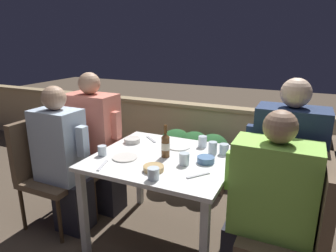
% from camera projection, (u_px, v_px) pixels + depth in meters
% --- Properties ---
extents(ground_plane, '(16.00, 16.00, 0.00)m').
position_uv_depth(ground_plane, '(164.00, 239.00, 2.45)').
color(ground_plane, brown).
extents(parapet_wall, '(9.00, 0.18, 0.79)m').
position_uv_depth(parapet_wall, '(219.00, 137.00, 3.68)').
color(parapet_wall, tan).
rests_on(parapet_wall, ground_plane).
extents(dining_table, '(1.02, 0.91, 0.72)m').
position_uv_depth(dining_table, '(164.00, 167.00, 2.27)').
color(dining_table, white).
rests_on(dining_table, ground_plane).
extents(planter_hedge, '(0.78, 0.47, 0.60)m').
position_uv_depth(planter_hedge, '(193.00, 155.00, 3.30)').
color(planter_hedge, brown).
rests_on(planter_hedge, ground_plane).
extents(chair_left_near, '(0.48, 0.47, 0.93)m').
position_uv_depth(chair_left_near, '(45.00, 164.00, 2.55)').
color(chair_left_near, brown).
rests_on(chair_left_near, ground_plane).
extents(person_blue_shirt, '(0.47, 0.26, 1.22)m').
position_uv_depth(person_blue_shirt, '(64.00, 160.00, 2.45)').
color(person_blue_shirt, '#282833').
rests_on(person_blue_shirt, ground_plane).
extents(chair_left_far, '(0.48, 0.47, 0.93)m').
position_uv_depth(chair_left_far, '(79.00, 151.00, 2.84)').
color(chair_left_far, brown).
rests_on(chair_left_far, ground_plane).
extents(person_coral_top, '(0.51, 0.26, 1.29)m').
position_uv_depth(person_coral_top, '(96.00, 144.00, 2.73)').
color(person_coral_top, '#282833').
rests_on(person_coral_top, ground_plane).
extents(chair_right_near, '(0.48, 0.47, 0.93)m').
position_uv_depth(chair_right_near, '(303.00, 224.00, 1.73)').
color(chair_right_near, brown).
rests_on(chair_right_near, ground_plane).
extents(person_green_blouse, '(0.52, 0.26, 1.20)m').
position_uv_depth(person_green_blouse, '(266.00, 207.00, 1.80)').
color(person_green_blouse, '#282833').
rests_on(person_green_blouse, ground_plane).
extents(chair_right_far, '(0.48, 0.47, 0.93)m').
position_uv_depth(chair_right_far, '(312.00, 198.00, 2.01)').
color(chair_right_far, brown).
rests_on(chair_right_far, ground_plane).
extents(person_navy_jumper, '(0.51, 0.26, 1.34)m').
position_uv_depth(person_navy_jumper, '(281.00, 175.00, 2.06)').
color(person_navy_jumper, '#282833').
rests_on(person_navy_jumper, ground_plane).
extents(beer_bottle, '(0.06, 0.06, 0.25)m').
position_uv_depth(beer_bottle, '(165.00, 145.00, 2.21)').
color(beer_bottle, brown).
rests_on(beer_bottle, dining_table).
extents(plate_0, '(0.19, 0.19, 0.01)m').
position_uv_depth(plate_0, '(179.00, 146.00, 2.43)').
color(plate_0, white).
rests_on(plate_0, dining_table).
extents(plate_1, '(0.19, 0.19, 0.01)m').
position_uv_depth(plate_1, '(125.00, 157.00, 2.21)').
color(plate_1, silver).
rests_on(plate_1, dining_table).
extents(bowl_0, '(0.12, 0.12, 0.04)m').
position_uv_depth(bowl_0, '(206.00, 159.00, 2.13)').
color(bowl_0, '#4C709E').
rests_on(bowl_0, dining_table).
extents(bowl_1, '(0.14, 0.14, 0.04)m').
position_uv_depth(bowl_1, '(132.00, 140.00, 2.53)').
color(bowl_1, beige).
rests_on(bowl_1, dining_table).
extents(bowl_2, '(0.14, 0.14, 0.04)m').
position_uv_depth(bowl_2, '(154.00, 168.00, 2.00)').
color(bowl_2, tan).
rests_on(bowl_2, dining_table).
extents(glass_cup_0, '(0.07, 0.07, 0.10)m').
position_uv_depth(glass_cup_0, '(213.00, 148.00, 2.28)').
color(glass_cup_0, silver).
rests_on(glass_cup_0, dining_table).
extents(glass_cup_1, '(0.07, 0.07, 0.08)m').
position_uv_depth(glass_cup_1, '(102.00, 151.00, 2.25)').
color(glass_cup_1, silver).
rests_on(glass_cup_1, dining_table).
extents(glass_cup_2, '(0.08, 0.08, 0.08)m').
position_uv_depth(glass_cup_2, '(153.00, 174.00, 1.87)').
color(glass_cup_2, silver).
rests_on(glass_cup_2, dining_table).
extents(glass_cup_3, '(0.07, 0.07, 0.09)m').
position_uv_depth(glass_cup_3, '(184.00, 159.00, 2.09)').
color(glass_cup_3, silver).
rests_on(glass_cup_3, dining_table).
extents(glass_cup_4, '(0.07, 0.07, 0.08)m').
position_uv_depth(glass_cup_4, '(224.00, 149.00, 2.28)').
color(glass_cup_4, silver).
rests_on(glass_cup_4, dining_table).
extents(glass_cup_5, '(0.07, 0.07, 0.09)m').
position_uv_depth(glass_cup_5, '(203.00, 141.00, 2.43)').
color(glass_cup_5, silver).
rests_on(glass_cup_5, dining_table).
extents(fork_0, '(0.15, 0.12, 0.01)m').
position_uv_depth(fork_0, '(151.00, 139.00, 2.61)').
color(fork_0, silver).
rests_on(fork_0, dining_table).
extents(fork_1, '(0.06, 0.17, 0.01)m').
position_uv_depth(fork_1, '(102.00, 165.00, 2.07)').
color(fork_1, silver).
rests_on(fork_1, dining_table).
extents(fork_2, '(0.12, 0.15, 0.01)m').
position_uv_depth(fork_2, '(198.00, 175.00, 1.92)').
color(fork_2, silver).
rests_on(fork_2, dining_table).
extents(potted_plant, '(0.29, 0.29, 0.72)m').
position_uv_depth(potted_plant, '(90.00, 137.00, 3.57)').
color(potted_plant, '#9E5638').
rests_on(potted_plant, ground_plane).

